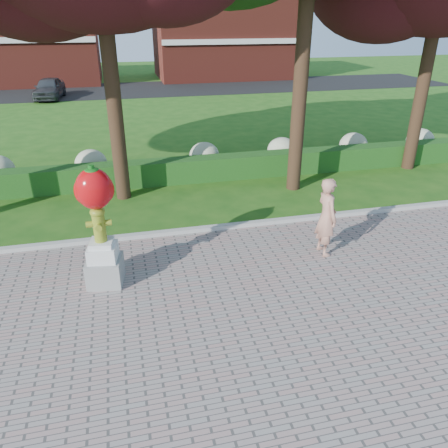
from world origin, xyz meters
name	(u,v)px	position (x,y,z in m)	size (l,w,h in m)	color
ground	(233,296)	(0.00, 0.00, 0.00)	(100.00, 100.00, 0.00)	#1F5114
curb	(204,229)	(0.00, 3.00, 0.07)	(40.00, 0.18, 0.15)	#ADADA5
lawn_hedge	(182,170)	(0.00, 7.00, 0.40)	(24.00, 0.70, 0.80)	#124013
hydrangea_row	(193,157)	(0.57, 8.00, 0.55)	(20.10, 1.10, 0.99)	#A8B48A
street	(141,89)	(0.00, 28.00, 0.01)	(50.00, 8.00, 0.02)	black
building_left	(7,38)	(-10.00, 34.00, 3.50)	(14.00, 8.00, 7.00)	maroon
building_right	(224,39)	(8.00, 34.00, 3.20)	(12.00, 8.00, 6.40)	maroon
hydrant_sculpture	(99,224)	(-2.52, 1.07, 1.43)	(0.82, 0.82, 2.62)	gray
woman	(327,217)	(2.55, 1.18, 0.98)	(0.69, 0.45, 1.89)	tan
parked_car	(49,88)	(-6.28, 25.29, 0.71)	(1.62, 4.04, 1.38)	#3A3D41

